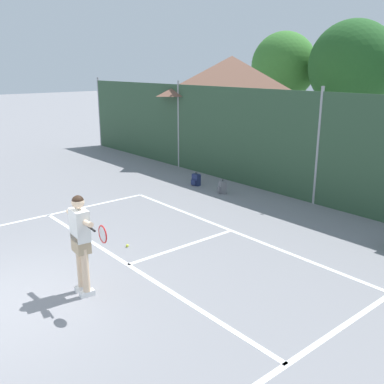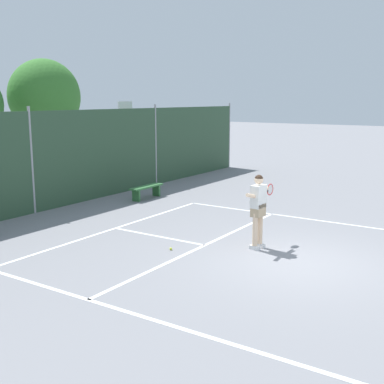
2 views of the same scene
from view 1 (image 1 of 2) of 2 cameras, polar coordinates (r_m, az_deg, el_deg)
ground_plane at (r=8.37m, az=-23.36°, el=-13.53°), size 120.00×120.00×0.00m
court_markings at (r=8.53m, az=-19.14°, el=-12.45°), size 8.30×11.10×0.01m
chainlink_fence at (r=13.16m, az=16.21°, el=5.40°), size 26.09×0.09×3.43m
clubhouse_building at (r=20.03m, az=5.13°, el=11.32°), size 5.59×5.88×4.40m
tennis_player at (r=7.84m, az=-14.39°, el=-5.67°), size 1.44×0.29×1.85m
tennis_ball at (r=10.06m, az=-8.50°, el=-6.98°), size 0.07×0.07×0.07m
backpack_navy at (r=14.95m, az=0.52°, el=1.59°), size 0.28×0.24×0.46m
backpack_grey at (r=14.07m, az=4.00°, el=0.62°), size 0.33×0.33×0.46m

